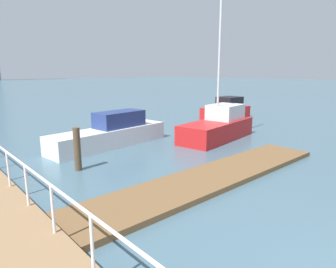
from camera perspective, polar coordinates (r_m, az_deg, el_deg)
The scene contains 7 objects.
ground_plane at distance 20.94m, azimuth -27.11°, elevation 0.54°, with size 300.00×300.00×0.00m, color #476675.
floating_dock at distance 10.22m, azimuth 7.75°, elevation -8.63°, with size 11.51×2.00×0.18m, color brown.
boardwalk_railing at distance 8.78m, azimuth -27.55°, elevation -5.46°, with size 0.06×25.36×1.08m.
dock_piling_0 at distance 11.53m, azimuth -17.24°, elevation -2.85°, with size 0.26×0.26×1.65m, color brown.
moored_boat_0 at distance 24.37m, azimuth 11.32°, elevation 4.61°, with size 4.23×1.86×1.71m.
moored_boat_4 at distance 15.07m, azimuth -10.82°, elevation 0.16°, with size 6.55×2.33×1.70m.
moored_boat_5 at distance 16.59m, azimuth 9.80°, elevation 1.58°, with size 5.53×2.74×8.46m.
Camera 1 is at (-5.08, 0.02, 3.66)m, focal length 31.33 mm.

